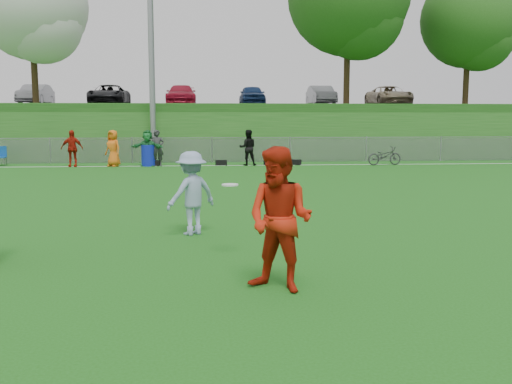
{
  "coord_description": "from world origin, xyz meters",
  "views": [
    {
      "loc": [
        -0.28,
        -9.03,
        2.29
      ],
      "look_at": [
        0.55,
        0.5,
        1.03
      ],
      "focal_mm": 40.0,
      "sensor_mm": 36.0,
      "label": 1
    }
  ],
  "objects": [
    {
      "name": "spectator_row",
      "position": [
        -2.83,
        18.0,
        0.85
      ],
      "size": [
        9.09,
        0.92,
        1.69
      ],
      "color": "#A9180B",
      "rests_on": "ground"
    },
    {
      "name": "car_row",
      "position": [
        -1.17,
        32.0,
        3.82
      ],
      "size": [
        32.04,
        5.18,
        1.44
      ],
      "color": "silver",
      "rests_on": "parking_lot"
    },
    {
      "name": "camp_chair",
      "position": [
        -10.0,
        18.82,
        0.27
      ],
      "size": [
        0.57,
        0.58,
        0.92
      ],
      "rotation": [
        0.0,
        0.0,
        0.12
      ],
      "color": "#0D4493",
      "rests_on": "ground"
    },
    {
      "name": "tree_green_far",
      "position": [
        16.16,
        25.92,
        7.96
      ],
      "size": [
        5.88,
        5.88,
        8.19
      ],
      "color": "black",
      "rests_on": "berm"
    },
    {
      "name": "player_red_center",
      "position": [
        0.67,
        -1.73,
        0.96
      ],
      "size": [
        1.18,
        1.12,
        1.91
      ],
      "primitive_type": "imported",
      "rotation": [
        0.0,
        0.0,
        -0.59
      ],
      "color": "red",
      "rests_on": "ground"
    },
    {
      "name": "light_pole",
      "position": [
        -3.0,
        20.8,
        6.71
      ],
      "size": [
        1.2,
        0.4,
        12.15
      ],
      "color": "gray",
      "rests_on": "ground"
    },
    {
      "name": "berm",
      "position": [
        0.0,
        31.0,
        1.5
      ],
      "size": [
        120.0,
        18.0,
        3.0
      ],
      "primitive_type": "cube",
      "color": "#1A4D15",
      "rests_on": "ground"
    },
    {
      "name": "tree_white_flowering",
      "position": [
        -9.84,
        24.92,
        8.32
      ],
      "size": [
        6.3,
        6.3,
        8.78
      ],
      "color": "black",
      "rests_on": "berm"
    },
    {
      "name": "recycling_bin",
      "position": [
        -3.0,
        18.1,
        0.5
      ],
      "size": [
        0.79,
        0.79,
        1.0
      ],
      "primitive_type": "cylinder",
      "rotation": [
        0.0,
        0.0,
        0.21
      ],
      "color": "#1020B0",
      "rests_on": "ground"
    },
    {
      "name": "ground",
      "position": [
        0.0,
        0.0,
        0.0
      ],
      "size": [
        120.0,
        120.0,
        0.0
      ],
      "primitive_type": "plane",
      "color": "#1A5712",
      "rests_on": "ground"
    },
    {
      "name": "fence",
      "position": [
        0.0,
        20.0,
        0.65
      ],
      "size": [
        58.0,
        0.06,
        1.3
      ],
      "color": "gray",
      "rests_on": "ground"
    },
    {
      "name": "sideline_far",
      "position": [
        0.0,
        18.0,
        0.01
      ],
      "size": [
        60.0,
        0.1,
        0.01
      ],
      "primitive_type": "cube",
      "color": "white",
      "rests_on": "ground"
    },
    {
      "name": "parking_lot",
      "position": [
        0.0,
        33.0,
        3.05
      ],
      "size": [
        120.0,
        12.0,
        0.1
      ],
      "primitive_type": "cube",
      "color": "black",
      "rests_on": "berm"
    },
    {
      "name": "bicycle",
      "position": [
        8.23,
        17.62,
        0.45
      ],
      "size": [
        1.78,
        0.88,
        0.9
      ],
      "primitive_type": "imported",
      "rotation": [
        0.0,
        0.0,
        1.74
      ],
      "color": "#28282A",
      "rests_on": "ground"
    },
    {
      "name": "gear_bags",
      "position": [
        1.09,
        18.1,
        0.13
      ],
      "size": [
        7.33,
        0.53,
        0.26
      ],
      "color": "black",
      "rests_on": "ground"
    },
    {
      "name": "frisbee",
      "position": [
        0.1,
        0.15,
        1.2
      ],
      "size": [
        0.27,
        0.27,
        0.02
      ],
      "color": "white",
      "rests_on": "ground"
    },
    {
      "name": "player_blue",
      "position": [
        -0.58,
        2.04,
        0.82
      ],
      "size": [
        1.21,
        1.1,
        1.63
      ],
      "primitive_type": "imported",
      "rotation": [
        0.0,
        0.0,
        3.74
      ],
      "color": "#8CA0C2",
      "rests_on": "ground"
    }
  ]
}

